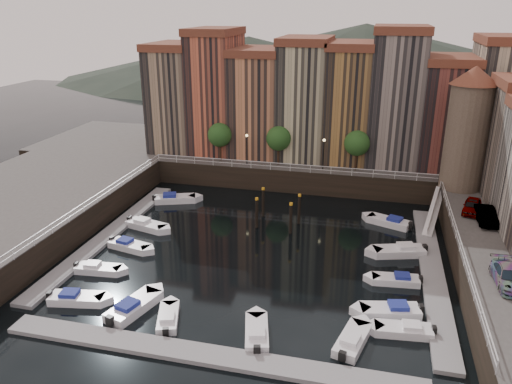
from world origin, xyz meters
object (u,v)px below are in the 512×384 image
(boat_left_0, at_px, (76,298))
(boat_left_2, at_px, (129,245))
(car_a, at_px, (472,207))
(gangway, at_px, (434,209))
(boat_left_1, at_px, (98,269))
(car_b, at_px, (485,216))
(corner_tower, at_px, (468,127))
(car_c, at_px, (508,278))
(mooring_pilings, at_px, (277,211))

(boat_left_0, relative_size, boat_left_2, 1.02)
(boat_left_0, relative_size, car_a, 1.18)
(gangway, relative_size, boat_left_1, 1.88)
(gangway, height_order, car_b, car_b)
(gangway, height_order, car_a, car_a)
(car_b, bearing_deg, boat_left_2, -170.44)
(corner_tower, bearing_deg, car_b, -83.51)
(boat_left_0, distance_m, boat_left_1, 4.94)
(car_b, relative_size, car_c, 0.95)
(boat_left_2, bearing_deg, gangway, 36.15)
(boat_left_1, bearing_deg, corner_tower, 28.79)
(corner_tower, xyz_separation_m, boat_left_1, (-33.32, -22.75, -9.86))
(corner_tower, relative_size, car_a, 3.40)
(corner_tower, height_order, mooring_pilings, corner_tower)
(gangway, height_order, boat_left_2, gangway)
(corner_tower, xyz_separation_m, mooring_pilings, (-19.58, -8.61, -8.54))
(mooring_pilings, height_order, boat_left_2, mooring_pilings)
(car_b, bearing_deg, corner_tower, 92.94)
(car_a, bearing_deg, gangway, 148.80)
(car_a, xyz_separation_m, car_c, (0.46, -14.22, -0.00))
(boat_left_2, xyz_separation_m, car_c, (33.45, -4.06, 3.33))
(gangway, distance_m, mooring_pilings, 17.18)
(boat_left_2, distance_m, car_b, 34.94)
(boat_left_2, bearing_deg, car_a, 29.22)
(car_a, distance_m, car_c, 14.23)
(boat_left_0, bearing_deg, car_b, 17.76)
(mooring_pilings, bearing_deg, car_b, -3.63)
(boat_left_1, bearing_deg, car_c, -4.07)
(boat_left_1, bearing_deg, car_a, 18.68)
(boat_left_1, bearing_deg, boat_left_0, -85.11)
(boat_left_1, bearing_deg, gangway, 25.42)
(gangway, relative_size, boat_left_0, 1.73)
(car_a, height_order, car_b, car_b)
(corner_tower, bearing_deg, boat_left_1, -145.68)
(boat_left_1, bearing_deg, boat_left_2, 77.77)
(car_c, bearing_deg, boat_left_2, 169.71)
(car_a, height_order, car_c, car_a)
(mooring_pilings, relative_size, boat_left_1, 1.06)
(boat_left_1, distance_m, car_c, 34.21)
(mooring_pilings, relative_size, car_a, 1.15)
(corner_tower, xyz_separation_m, gangway, (-2.90, -4.50, -8.28))
(boat_left_0, relative_size, boat_left_1, 1.09)
(boat_left_0, relative_size, car_b, 1.07)
(gangway, bearing_deg, boat_left_1, -149.04)
(corner_tower, bearing_deg, car_c, -88.13)
(boat_left_0, bearing_deg, car_c, -0.22)
(corner_tower, relative_size, boat_left_2, 2.93)
(mooring_pilings, distance_m, car_b, 20.85)
(boat_left_2, relative_size, car_c, 1.00)
(car_a, bearing_deg, boat_left_2, -149.08)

